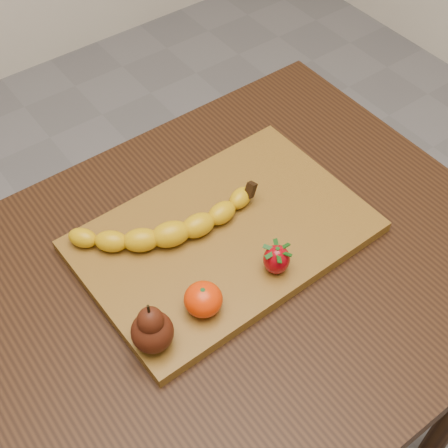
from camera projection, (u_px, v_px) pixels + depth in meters
table at (203, 321)px, 1.02m from camera, size 1.00×0.70×0.76m
cutting_board at (224, 236)px, 1.00m from camera, size 0.46×0.31×0.02m
banana at (171, 234)px, 0.96m from camera, size 0.27×0.14×0.04m
pear at (151, 325)px, 0.83m from camera, size 0.07×0.07×0.09m
mandarin at (203, 299)px, 0.88m from camera, size 0.07×0.07×0.05m
strawberry at (277, 259)px, 0.92m from camera, size 0.04×0.04×0.05m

